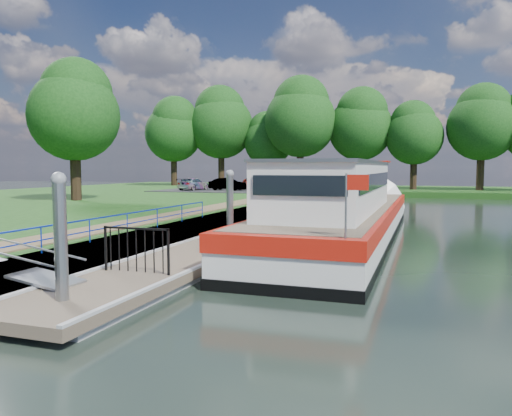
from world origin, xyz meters
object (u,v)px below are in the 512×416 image
(car_c, at_px, (193,184))
(car_b, at_px, (228,184))
(barge, at_px, (346,213))
(car_d, at_px, (253,183))
(pontoon, at_px, (267,230))
(car_a, at_px, (274,184))

(car_c, bearing_deg, car_b, -170.14)
(barge, relative_size, car_d, 4.71)
(car_b, bearing_deg, barge, -143.59)
(pontoon, distance_m, car_c, 27.14)
(barge, distance_m, car_a, 25.55)
(barge, bearing_deg, car_c, 128.83)
(car_b, xyz_separation_m, car_d, (1.25, 3.73, 0.03))
(car_c, distance_m, car_d, 6.24)
(car_a, bearing_deg, car_d, 157.69)
(car_a, xyz_separation_m, car_d, (-3.27, 3.45, -0.02))
(car_c, bearing_deg, pontoon, 128.31)
(car_b, xyz_separation_m, car_c, (-3.52, -0.28, -0.01))
(car_a, relative_size, car_b, 1.04)
(car_c, xyz_separation_m, car_d, (4.77, 4.01, 0.04))
(pontoon, relative_size, car_c, 7.52)
(car_b, bearing_deg, car_c, 98.23)
(car_b, height_order, car_d, car_d)
(barge, xyz_separation_m, car_b, (-14.84, 23.09, 0.34))
(car_b, bearing_deg, car_a, -82.68)
(barge, height_order, car_c, barge)
(car_a, xyz_separation_m, car_b, (-4.52, -0.29, -0.05))
(car_d, bearing_deg, pontoon, -87.80)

